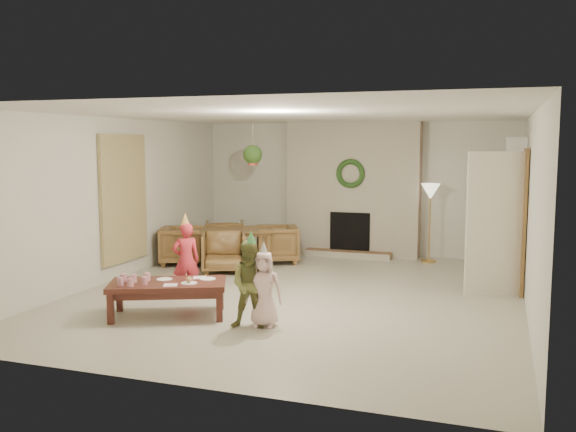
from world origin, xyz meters
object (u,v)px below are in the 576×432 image
at_px(dining_table, 224,246).
at_px(child_plaid, 251,285).
at_px(dining_chair_left, 181,245).
at_px(coffee_table_top, 168,284).
at_px(dining_chair_right, 277,244).
at_px(child_red, 186,260).
at_px(dining_chair_near, 224,252).
at_px(dining_chair_far, 225,238).
at_px(child_pink, 264,289).

xyz_separation_m(dining_table, child_plaid, (1.92, -3.41, 0.21)).
bearing_deg(dining_chair_left, coffee_table_top, -178.39).
distance_m(dining_chair_right, child_red, 2.79).
relative_size(dining_chair_near, dining_chair_far, 1.00).
xyz_separation_m(dining_chair_left, child_red, (1.21, -2.07, 0.19)).
bearing_deg(dining_chair_left, child_plaid, -164.27).
bearing_deg(child_pink, dining_chair_left, 120.49).
relative_size(dining_chair_far, child_plaid, 0.72).
distance_m(child_plaid, child_pink, 0.17).
relative_size(dining_chair_near, dining_chair_right, 1.00).
relative_size(dining_chair_left, child_plaid, 0.72).
bearing_deg(dining_chair_left, child_pink, -162.04).
xyz_separation_m(dining_chair_near, child_red, (0.22, -1.69, 0.19)).
relative_size(dining_chair_near, dining_chair_left, 1.00).
distance_m(dining_chair_left, child_red, 2.40).
distance_m(dining_chair_right, child_pink, 3.87).
height_order(dining_chair_right, coffee_table_top, dining_chair_right).
bearing_deg(child_plaid, child_pink, 31.52).
xyz_separation_m(dining_chair_right, coffee_table_top, (-0.09, -3.68, 0.07)).
bearing_deg(dining_chair_left, dining_chair_far, -45.00).
height_order(coffee_table_top, child_red, child_red).
distance_m(coffee_table_top, child_plaid, 1.17).
xyz_separation_m(dining_table, dining_chair_far, (-0.31, 0.68, 0.03)).
bearing_deg(dining_chair_far, coffee_table_top, 80.84).
bearing_deg(child_red, coffee_table_top, 65.20).
xyz_separation_m(dining_chair_far, coffee_table_top, (1.07, -3.98, 0.07)).
distance_m(child_red, child_pink, 1.76).
distance_m(dining_chair_far, dining_chair_left, 1.06).
bearing_deg(dining_chair_right, child_pink, -6.57).
height_order(dining_chair_near, dining_chair_far, same).
distance_m(dining_chair_right, child_plaid, 3.95).
bearing_deg(child_pink, dining_chair_right, 95.97).
distance_m(dining_chair_near, dining_chair_left, 1.06).
relative_size(dining_chair_left, coffee_table_top, 0.52).
relative_size(dining_table, dining_chair_far, 2.34).
height_order(dining_table, dining_chair_near, dining_chair_near).
bearing_deg(dining_chair_far, child_red, 80.99).
bearing_deg(dining_chair_right, coffee_table_top, -25.64).
bearing_deg(coffee_table_top, dining_chair_left, 92.10).
bearing_deg(dining_chair_near, coffee_table_top, -104.33).
relative_size(dining_table, child_pink, 1.94).
height_order(dining_chair_far, coffee_table_top, dining_chair_far).
bearing_deg(dining_chair_near, dining_chair_right, 38.66).
bearing_deg(coffee_table_top, dining_chair_near, 76.17).
xyz_separation_m(dining_chair_left, coffee_table_top, (1.45, -2.99, 0.07)).
distance_m(dining_chair_far, child_plaid, 4.66).
relative_size(dining_chair_far, coffee_table_top, 0.52).
distance_m(dining_table, child_red, 2.44).
bearing_deg(child_plaid, child_red, 128.56).
distance_m(dining_chair_near, dining_chair_right, 1.20).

